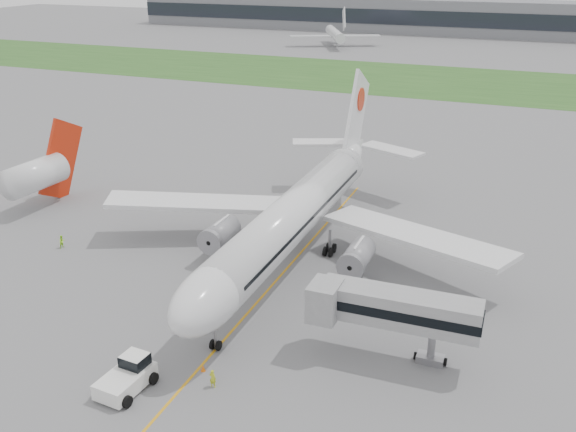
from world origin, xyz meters
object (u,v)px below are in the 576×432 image
at_px(pushback_tug, 128,375).
at_px(jet_bridge, 389,308).
at_px(airliner, 297,211).
at_px(ground_crew_near, 213,378).
at_px(neighbor_aircraft, 39,173).

bearing_deg(pushback_tug, jet_bridge, 37.58).
height_order(airliner, jet_bridge, airliner).
distance_m(pushback_tug, ground_crew_near, 6.74).
bearing_deg(jet_bridge, ground_crew_near, -143.70).
relative_size(airliner, jet_bridge, 3.79).
bearing_deg(pushback_tug, ground_crew_near, 27.07).
distance_m(airliner, ground_crew_near, 25.19).
bearing_deg(airliner, ground_crew_near, -84.77).
bearing_deg(airliner, pushback_tug, -98.31).
distance_m(airliner, pushback_tug, 27.83).
bearing_deg(ground_crew_near, airliner, -82.40).
relative_size(airliner, pushback_tug, 10.62).
bearing_deg(neighbor_aircraft, jet_bridge, -14.28).
distance_m(jet_bridge, neighbor_aircraft, 55.09).
xyz_separation_m(airliner, pushback_tug, (-3.97, -27.17, -4.51)).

